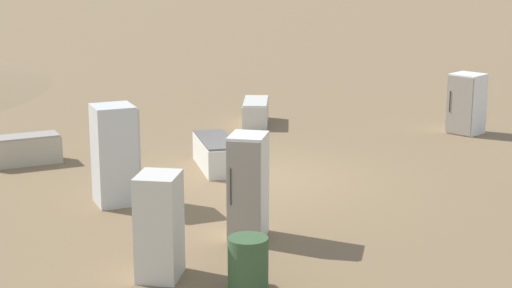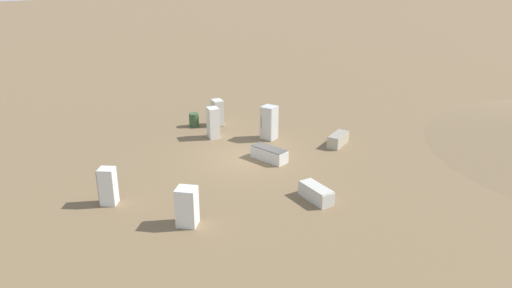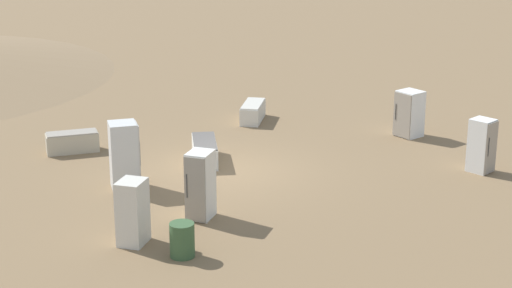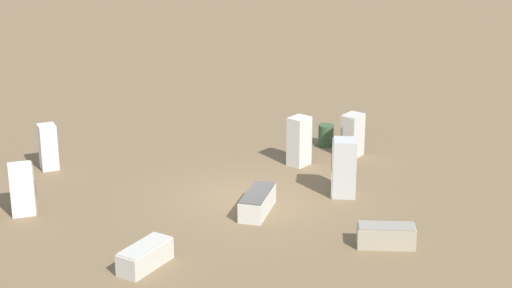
{
  "view_description": "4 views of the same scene",
  "coord_description": "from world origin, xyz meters",
  "px_view_note": "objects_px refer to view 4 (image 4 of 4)",
  "views": [
    {
      "loc": [
        -6.11,
        15.57,
        4.73
      ],
      "look_at": [
        -0.04,
        0.09,
        0.74
      ],
      "focal_mm": 60.0,
      "sensor_mm": 36.0,
      "label": 1
    },
    {
      "loc": [
        -4.37,
        -22.3,
        9.53
      ],
      "look_at": [
        0.35,
        -0.73,
        1.01
      ],
      "focal_mm": 35.0,
      "sensor_mm": 36.0,
      "label": 2
    },
    {
      "loc": [
        -11.84,
        19.87,
        8.16
      ],
      "look_at": [
        -1.26,
        0.64,
        1.19
      ],
      "focal_mm": 60.0,
      "sensor_mm": 36.0,
      "label": 3
    },
    {
      "loc": [
        19.07,
        -15.51,
        10.18
      ],
      "look_at": [
        0.12,
        0.3,
        1.74
      ],
      "focal_mm": 60.0,
      "sensor_mm": 36.0,
      "label": 4
    }
  ],
  "objects_px": {
    "discarded_fridge_1": "(145,256)",
    "discarded_fridge_5": "(48,147)",
    "discarded_fridge_2": "(257,202)",
    "discarded_fridge_6": "(299,141)",
    "discarded_fridge_3": "(352,135)",
    "discarded_fridge_7": "(386,236)",
    "rusty_barrel": "(326,135)",
    "discarded_fridge_4": "(22,189)",
    "discarded_fridge_0": "(344,168)"
  },
  "relations": [
    {
      "from": "discarded_fridge_1",
      "to": "discarded_fridge_5",
      "type": "relative_size",
      "value": 1.13
    },
    {
      "from": "discarded_fridge_2",
      "to": "discarded_fridge_6",
      "type": "bearing_deg",
      "value": -94.29
    },
    {
      "from": "discarded_fridge_3",
      "to": "discarded_fridge_5",
      "type": "relative_size",
      "value": 0.99
    },
    {
      "from": "discarded_fridge_2",
      "to": "discarded_fridge_7",
      "type": "distance_m",
      "value": 4.2
    },
    {
      "from": "discarded_fridge_3",
      "to": "discarded_fridge_2",
      "type": "bearing_deg",
      "value": 93.82
    },
    {
      "from": "discarded_fridge_1",
      "to": "rusty_barrel",
      "type": "xyz_separation_m",
      "value": [
        -3.95,
        10.35,
        0.09
      ]
    },
    {
      "from": "discarded_fridge_5",
      "to": "rusty_barrel",
      "type": "relative_size",
      "value": 1.96
    },
    {
      "from": "discarded_fridge_5",
      "to": "discarded_fridge_7",
      "type": "bearing_deg",
      "value": -53.33
    },
    {
      "from": "discarded_fridge_4",
      "to": "discarded_fridge_0",
      "type": "bearing_deg",
      "value": 80.62
    },
    {
      "from": "discarded_fridge_6",
      "to": "discarded_fridge_7",
      "type": "relative_size",
      "value": 1.09
    },
    {
      "from": "discarded_fridge_3",
      "to": "rusty_barrel",
      "type": "xyz_separation_m",
      "value": [
        -1.38,
        0.06,
        -0.37
      ]
    },
    {
      "from": "discarded_fridge_4",
      "to": "discarded_fridge_5",
      "type": "height_order",
      "value": "discarded_fridge_5"
    },
    {
      "from": "discarded_fridge_7",
      "to": "rusty_barrel",
      "type": "distance_m",
      "value": 8.49
    },
    {
      "from": "discarded_fridge_0",
      "to": "discarded_fridge_3",
      "type": "bearing_deg",
      "value": -4.3
    },
    {
      "from": "discarded_fridge_2",
      "to": "discarded_fridge_6",
      "type": "relative_size",
      "value": 1.14
    },
    {
      "from": "discarded_fridge_2",
      "to": "discarded_fridge_3",
      "type": "relative_size",
      "value": 1.26
    },
    {
      "from": "discarded_fridge_0",
      "to": "discarded_fridge_4",
      "type": "xyz_separation_m",
      "value": [
        -5.14,
        -8.28,
        -0.17
      ]
    },
    {
      "from": "discarded_fridge_4",
      "to": "rusty_barrel",
      "type": "bearing_deg",
      "value": 105.54
    },
    {
      "from": "discarded_fridge_2",
      "to": "rusty_barrel",
      "type": "bearing_deg",
      "value": -97.33
    },
    {
      "from": "discarded_fridge_6",
      "to": "discarded_fridge_7",
      "type": "distance_m",
      "value": 6.78
    },
    {
      "from": "discarded_fridge_0",
      "to": "discarded_fridge_3",
      "type": "relative_size",
      "value": 1.2
    },
    {
      "from": "discarded_fridge_1",
      "to": "discarded_fridge_6",
      "type": "bearing_deg",
      "value": 91.42
    },
    {
      "from": "discarded_fridge_1",
      "to": "discarded_fridge_5",
      "type": "distance_m",
      "value": 8.41
    },
    {
      "from": "discarded_fridge_5",
      "to": "discarded_fridge_7",
      "type": "height_order",
      "value": "discarded_fridge_5"
    },
    {
      "from": "discarded_fridge_0",
      "to": "discarded_fridge_5",
      "type": "xyz_separation_m",
      "value": [
        -8.1,
        -5.95,
        -0.14
      ]
    },
    {
      "from": "discarded_fridge_3",
      "to": "discarded_fridge_6",
      "type": "xyz_separation_m",
      "value": [
        -0.53,
        -2.04,
        0.09
      ]
    },
    {
      "from": "discarded_fridge_4",
      "to": "discarded_fridge_6",
      "type": "bearing_deg",
      "value": 98.81
    },
    {
      "from": "rusty_barrel",
      "to": "discarded_fridge_3",
      "type": "bearing_deg",
      "value": -2.67
    },
    {
      "from": "discarded_fridge_0",
      "to": "discarded_fridge_7",
      "type": "xyz_separation_m",
      "value": [
        3.33,
        -1.73,
        -0.61
      ]
    },
    {
      "from": "discarded_fridge_5",
      "to": "discarded_fridge_7",
      "type": "distance_m",
      "value": 12.18
    },
    {
      "from": "discarded_fridge_1",
      "to": "discarded_fridge_4",
      "type": "relative_size",
      "value": 1.16
    },
    {
      "from": "discarded_fridge_1",
      "to": "discarded_fridge_5",
      "type": "xyz_separation_m",
      "value": [
        -8.27,
        1.48,
        0.47
      ]
    },
    {
      "from": "discarded_fridge_1",
      "to": "discarded_fridge_5",
      "type": "bearing_deg",
      "value": 150.63
    },
    {
      "from": "discarded_fridge_2",
      "to": "rusty_barrel",
      "type": "relative_size",
      "value": 2.44
    },
    {
      "from": "discarded_fridge_0",
      "to": "discarded_fridge_1",
      "type": "bearing_deg",
      "value": 136.99
    },
    {
      "from": "discarded_fridge_4",
      "to": "discarded_fridge_5",
      "type": "bearing_deg",
      "value": 164.2
    },
    {
      "from": "discarded_fridge_0",
      "to": "discarded_fridge_4",
      "type": "height_order",
      "value": "discarded_fridge_0"
    },
    {
      "from": "discarded_fridge_4",
      "to": "discarded_fridge_6",
      "type": "distance_m",
      "value": 9.36
    },
    {
      "from": "discarded_fridge_1",
      "to": "rusty_barrel",
      "type": "distance_m",
      "value": 11.08
    },
    {
      "from": "discarded_fridge_1",
      "to": "rusty_barrel",
      "type": "height_order",
      "value": "rusty_barrel"
    },
    {
      "from": "rusty_barrel",
      "to": "discarded_fridge_1",
      "type": "bearing_deg",
      "value": -69.11
    },
    {
      "from": "discarded_fridge_2",
      "to": "discarded_fridge_5",
      "type": "distance_m",
      "value": 8.0
    },
    {
      "from": "discarded_fridge_0",
      "to": "rusty_barrel",
      "type": "height_order",
      "value": "discarded_fridge_0"
    },
    {
      "from": "discarded_fridge_3",
      "to": "discarded_fridge_6",
      "type": "height_order",
      "value": "discarded_fridge_6"
    },
    {
      "from": "discarded_fridge_4",
      "to": "discarded_fridge_6",
      "type": "xyz_separation_m",
      "value": [
        2.2,
        9.09,
        0.1
      ]
    },
    {
      "from": "discarded_fridge_3",
      "to": "discarded_fridge_4",
      "type": "height_order",
      "value": "discarded_fridge_3"
    },
    {
      "from": "discarded_fridge_2",
      "to": "discarded_fridge_6",
      "type": "height_order",
      "value": "discarded_fridge_6"
    },
    {
      "from": "discarded_fridge_5",
      "to": "rusty_barrel",
      "type": "height_order",
      "value": "discarded_fridge_5"
    },
    {
      "from": "discarded_fridge_6",
      "to": "rusty_barrel",
      "type": "xyz_separation_m",
      "value": [
        -0.85,
        2.11,
        -0.46
      ]
    },
    {
      "from": "discarded_fridge_3",
      "to": "discarded_fridge_4",
      "type": "bearing_deg",
      "value": 63.64
    }
  ]
}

